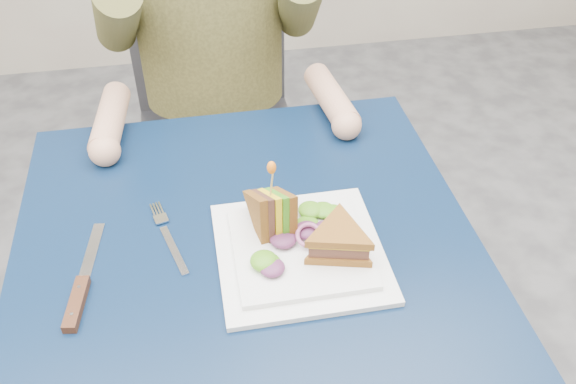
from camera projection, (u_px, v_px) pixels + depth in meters
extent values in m
cube|color=black|center=(247.00, 245.00, 1.00)|extent=(0.75, 0.75, 0.03)
cylinder|color=#595B5E|center=(102.00, 275.00, 1.44)|extent=(0.04, 0.04, 0.70)
cylinder|color=#595B5E|center=(363.00, 240.00, 1.52)|extent=(0.04, 0.04, 0.70)
cube|color=#47474C|center=(220.00, 143.00, 1.67)|extent=(0.42, 0.40, 0.04)
cube|color=#47474C|center=(207.00, 29.00, 1.64)|extent=(0.42, 0.03, 0.46)
cylinder|color=#47474C|center=(167.00, 255.00, 1.67)|extent=(0.02, 0.02, 0.43)
cylinder|color=#47474C|center=(295.00, 238.00, 1.72)|extent=(0.02, 0.02, 0.43)
cylinder|color=#47474C|center=(163.00, 178.00, 1.92)|extent=(0.02, 0.02, 0.43)
cylinder|color=#47474C|center=(275.00, 165.00, 1.97)|extent=(0.02, 0.02, 0.43)
cylinder|color=brown|center=(117.00, 15.00, 1.28)|extent=(0.15, 0.39, 0.31)
cylinder|color=tan|center=(110.00, 120.00, 1.21)|extent=(0.08, 0.20, 0.06)
sphere|color=tan|center=(105.00, 151.00, 1.13)|extent=(0.06, 0.06, 0.06)
cylinder|color=brown|center=(299.00, 1.00, 1.33)|extent=(0.15, 0.39, 0.31)
cylinder|color=tan|center=(331.00, 98.00, 1.27)|extent=(0.08, 0.20, 0.06)
sphere|color=tan|center=(347.00, 125.00, 1.20)|extent=(0.06, 0.06, 0.06)
cube|color=white|center=(300.00, 252.00, 0.96)|extent=(0.26, 0.26, 0.01)
cube|color=white|center=(300.00, 248.00, 0.96)|extent=(0.21, 0.21, 0.01)
cube|color=silver|center=(174.00, 250.00, 0.97)|extent=(0.04, 0.11, 0.00)
cube|color=silver|center=(161.00, 219.00, 1.02)|extent=(0.03, 0.03, 0.00)
cube|color=silver|center=(152.00, 210.00, 1.04)|extent=(0.01, 0.03, 0.00)
cube|color=silver|center=(155.00, 209.00, 1.04)|extent=(0.01, 0.03, 0.00)
cube|color=silver|center=(158.00, 209.00, 1.04)|extent=(0.01, 0.03, 0.00)
cube|color=silver|center=(161.00, 208.00, 1.04)|extent=(0.01, 0.03, 0.00)
cube|color=silver|center=(91.00, 254.00, 0.97)|extent=(0.04, 0.14, 0.00)
cube|color=black|center=(77.00, 304.00, 0.88)|extent=(0.03, 0.10, 0.01)
cylinder|color=silver|center=(79.00, 287.00, 0.90)|extent=(0.01, 0.01, 0.00)
cylinder|color=silver|center=(72.00, 314.00, 0.86)|extent=(0.01, 0.01, 0.00)
cylinder|color=tan|center=(272.00, 182.00, 0.92)|extent=(0.01, 0.01, 0.06)
ellipsoid|color=orange|center=(272.00, 168.00, 0.90)|extent=(0.01, 0.01, 0.02)
torus|color=#9E4C7A|center=(309.00, 235.00, 0.95)|extent=(0.04, 0.04, 0.02)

